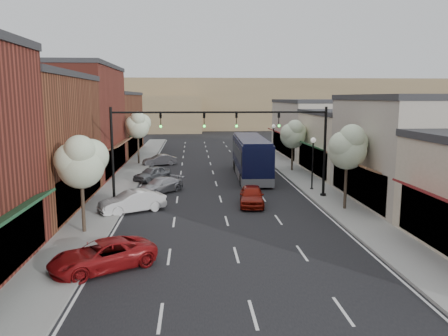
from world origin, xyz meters
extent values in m
plane|color=black|center=(0.00, 0.00, 0.00)|extent=(160.00, 160.00, 0.00)
cube|color=gray|center=(-8.40, 18.50, 0.07)|extent=(2.80, 73.00, 0.15)
cube|color=gray|center=(8.40, 18.50, 0.07)|extent=(2.80, 73.00, 0.15)
cube|color=gray|center=(-7.00, 18.50, 0.07)|extent=(0.25, 73.00, 0.17)
cube|color=gray|center=(7.00, 18.50, 0.07)|extent=(0.25, 73.00, 0.17)
cube|color=#1B4527|center=(-9.30, -8.00, 3.10)|extent=(1.07, 9.80, 0.49)
cube|color=brown|center=(-14.30, 6.00, 4.50)|extent=(9.00, 14.00, 9.00)
cube|color=#2D2D30|center=(-14.30, 6.00, 9.20)|extent=(9.20, 14.10, 0.40)
cube|color=black|center=(-10.10, 6.00, 1.60)|extent=(0.60, 11.90, 2.60)
cube|color=maroon|center=(-9.30, 6.00, 3.10)|extent=(1.07, 9.80, 0.49)
cube|color=maroon|center=(-14.30, 20.00, 5.25)|extent=(9.00, 14.00, 10.50)
cube|color=#2D2D30|center=(-14.30, 20.00, 10.70)|extent=(9.20, 14.10, 0.40)
cube|color=black|center=(-10.10, 20.00, 1.60)|extent=(0.60, 11.90, 2.60)
cube|color=brown|center=(-9.30, 20.00, 3.10)|extent=(1.07, 9.80, 0.49)
cube|color=brown|center=(-14.30, 36.00, 4.00)|extent=(9.00, 18.00, 8.00)
cube|color=#2D2D30|center=(-14.30, 36.00, 8.20)|extent=(9.20, 18.10, 0.40)
cube|color=black|center=(-10.10, 36.00, 1.60)|extent=(0.60, 15.30, 2.60)
cube|color=#1B4527|center=(-9.30, 36.00, 3.10)|extent=(1.07, 12.60, 0.49)
cube|color=maroon|center=(9.30, -6.00, 3.10)|extent=(1.07, 8.40, 0.49)
cube|color=#ABA192|center=(13.80, 6.00, 3.75)|extent=(8.00, 12.00, 7.50)
cube|color=#2D2D30|center=(13.80, 6.00, 7.70)|extent=(8.20, 12.10, 0.40)
cube|color=black|center=(10.10, 6.00, 1.60)|extent=(0.60, 10.20, 2.60)
cube|color=brown|center=(9.30, 6.00, 3.10)|extent=(1.07, 8.40, 0.49)
cube|color=beige|center=(13.80, 18.00, 3.00)|extent=(8.00, 12.00, 6.00)
cube|color=#2D2D30|center=(13.80, 18.00, 6.20)|extent=(8.20, 12.10, 0.40)
cube|color=black|center=(10.10, 18.00, 1.60)|extent=(0.60, 10.20, 2.60)
cube|color=#1B4527|center=(9.30, 18.00, 3.10)|extent=(1.07, 8.40, 0.49)
cube|color=#ABA192|center=(13.80, 32.00, 3.50)|extent=(8.00, 16.00, 7.00)
cube|color=#2D2D30|center=(13.80, 32.00, 7.20)|extent=(8.20, 16.10, 0.40)
cube|color=black|center=(10.10, 32.00, 1.60)|extent=(0.60, 13.60, 2.60)
cube|color=maroon|center=(9.30, 32.00, 3.10)|extent=(1.07, 11.20, 0.49)
cube|color=#7A6647|center=(0.00, 90.00, 6.00)|extent=(120.00, 30.00, 12.00)
cube|color=#7A6647|center=(-25.00, 78.00, 4.00)|extent=(50.00, 20.00, 8.00)
cylinder|color=black|center=(8.00, 8.00, 0.15)|extent=(0.44, 0.44, 0.30)
cylinder|color=black|center=(8.00, 8.00, 3.50)|extent=(0.20, 0.20, 7.00)
cylinder|color=black|center=(4.00, 8.00, 6.60)|extent=(8.00, 0.14, 0.14)
imported|color=black|center=(4.40, 8.00, 6.00)|extent=(0.18, 0.46, 1.10)
sphere|color=#19E533|center=(4.40, 7.88, 5.58)|extent=(0.18, 0.18, 0.18)
imported|color=black|center=(1.20, 8.00, 6.00)|extent=(0.18, 0.46, 1.10)
sphere|color=#19E533|center=(1.20, 7.88, 5.58)|extent=(0.18, 0.18, 0.18)
cylinder|color=black|center=(-8.00, 8.00, 0.15)|extent=(0.44, 0.44, 0.30)
cylinder|color=black|center=(-8.00, 8.00, 3.50)|extent=(0.20, 0.20, 7.00)
cylinder|color=black|center=(-4.00, 8.00, 6.60)|extent=(8.00, 0.14, 0.14)
imported|color=black|center=(-4.40, 8.00, 6.00)|extent=(0.18, 0.46, 1.10)
sphere|color=#19E533|center=(-4.40, 7.88, 5.58)|extent=(0.18, 0.18, 0.18)
imported|color=black|center=(-1.20, 8.00, 6.00)|extent=(0.18, 0.46, 1.10)
sphere|color=#19E533|center=(-1.20, 7.88, 5.58)|extent=(0.18, 0.18, 0.18)
cylinder|color=#47382B|center=(8.30, 4.00, 1.86)|extent=(0.20, 0.20, 3.71)
sphere|color=#B7CB9C|center=(8.30, 4.00, 4.18)|extent=(2.60, 2.60, 2.60)
sphere|color=#B7CB9C|center=(8.80, 4.30, 4.64)|extent=(2.00, 2.00, 2.00)
sphere|color=#B7CB9C|center=(7.90, 3.70, 4.52)|extent=(1.90, 1.90, 1.90)
sphere|color=#B7CB9C|center=(8.40, 3.50, 5.10)|extent=(1.70, 1.70, 1.70)
cylinder|color=#47382B|center=(8.30, 20.00, 1.66)|extent=(0.20, 0.20, 3.33)
sphere|color=#B7CB9C|center=(8.30, 20.00, 3.74)|extent=(2.60, 2.60, 2.60)
sphere|color=#B7CB9C|center=(8.80, 20.30, 4.16)|extent=(2.00, 2.00, 2.00)
sphere|color=#B7CB9C|center=(7.90, 19.70, 4.06)|extent=(1.90, 1.90, 1.90)
sphere|color=#B7CB9C|center=(8.40, 19.50, 4.58)|extent=(1.70, 1.70, 1.70)
cylinder|color=#47382B|center=(-8.30, 0.00, 1.76)|extent=(0.20, 0.20, 3.52)
sphere|color=#B7CB9C|center=(-8.30, 0.00, 3.96)|extent=(2.60, 2.60, 2.60)
sphere|color=#B7CB9C|center=(-7.80, 0.30, 4.40)|extent=(2.00, 2.00, 2.00)
sphere|color=#B7CB9C|center=(-8.70, -0.30, 4.29)|extent=(1.90, 1.90, 1.90)
sphere|color=#B7CB9C|center=(-8.20, -0.50, 4.84)|extent=(1.70, 1.70, 1.70)
cylinder|color=#47382B|center=(-8.30, 26.00, 1.92)|extent=(0.20, 0.20, 3.84)
sphere|color=#B7CB9C|center=(-8.30, 26.00, 4.32)|extent=(2.60, 2.60, 2.60)
sphere|color=#B7CB9C|center=(-7.80, 26.30, 4.80)|extent=(2.00, 2.00, 2.00)
sphere|color=#B7CB9C|center=(-8.70, 25.70, 4.68)|extent=(1.90, 1.90, 1.90)
sphere|color=#B7CB9C|center=(-8.20, 25.50, 5.28)|extent=(1.70, 1.70, 1.70)
cylinder|color=black|center=(7.80, 10.50, 0.10)|extent=(0.28, 0.28, 0.20)
cylinder|color=black|center=(7.80, 10.50, 2.00)|extent=(0.12, 0.12, 4.00)
sphere|color=white|center=(7.80, 10.50, 4.22)|extent=(0.44, 0.44, 0.44)
cylinder|color=black|center=(7.80, 28.00, 0.10)|extent=(0.28, 0.28, 0.20)
cylinder|color=black|center=(7.80, 28.00, 2.00)|extent=(0.12, 0.12, 4.00)
sphere|color=white|center=(7.80, 28.00, 4.22)|extent=(0.44, 0.44, 0.44)
cube|color=black|center=(3.56, 17.28, 2.07)|extent=(3.11, 12.70, 3.23)
cube|color=#595B60|center=(3.56, 17.28, 0.58)|extent=(3.13, 12.72, 0.74)
cube|color=black|center=(3.56, 17.28, 2.52)|extent=(3.14, 11.69, 1.16)
cube|color=black|center=(3.56, 17.28, 3.73)|extent=(2.88, 12.18, 0.26)
cube|color=black|center=(3.38, 11.02, 2.73)|extent=(2.19, 0.15, 1.26)
cylinder|color=black|center=(2.19, 12.90, 0.55)|extent=(0.37, 1.10, 1.09)
cylinder|color=black|center=(4.67, 12.83, 0.55)|extent=(0.37, 1.10, 1.09)
cylinder|color=black|center=(2.44, 21.31, 0.55)|extent=(0.37, 1.10, 1.09)
cylinder|color=black|center=(4.93, 21.23, 0.55)|extent=(0.37, 1.10, 1.09)
cylinder|color=black|center=(2.40, 19.84, 0.55)|extent=(0.37, 1.10, 1.09)
cylinder|color=black|center=(4.88, 19.76, 0.55)|extent=(0.37, 1.10, 1.09)
imported|color=maroon|center=(2.11, 5.87, 0.72)|extent=(2.14, 4.37, 1.44)
imported|color=maroon|center=(-6.20, -5.36, 0.66)|extent=(5.20, 4.38, 1.32)
imported|color=silver|center=(-6.20, 4.61, 0.73)|extent=(4.65, 3.48, 1.47)
imported|color=#9E9EA3|center=(-4.75, 10.53, 0.62)|extent=(4.15, 4.29, 1.23)
imported|color=#53565B|center=(-5.85, 15.87, 0.67)|extent=(3.70, 4.04, 1.34)
imported|color=#9D9CA1|center=(-5.82, 25.09, 0.62)|extent=(3.99, 2.54, 1.24)
camera|label=1|loc=(-2.11, -24.47, 7.70)|focal=35.00mm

